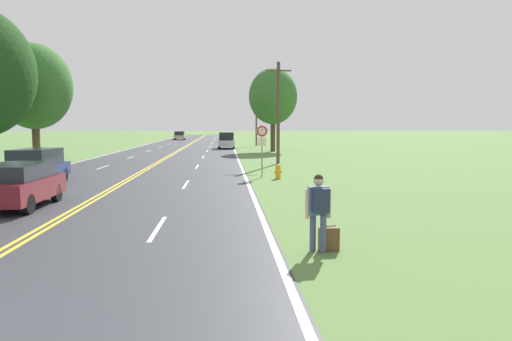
{
  "coord_description": "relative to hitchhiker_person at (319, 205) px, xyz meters",
  "views": [
    {
      "loc": [
        4.85,
        -4.66,
        2.78
      ],
      "look_at": [
        5.82,
        9.25,
        1.37
      ],
      "focal_mm": 32.0,
      "sensor_mm": 36.0,
      "label": 1
    }
  ],
  "objects": [
    {
      "name": "car_maroon_hatchback_nearest",
      "position": [
        -8.97,
        5.96,
        -0.25
      ],
      "size": [
        1.95,
        3.83,
        1.48
      ],
      "rotation": [
        0.0,
        0.0,
        1.57
      ],
      "color": "black",
      "rests_on": "ground"
    },
    {
      "name": "car_champagne_hatchback_mid_far",
      "position": [
        -10.13,
        74.45,
        -0.22
      ],
      "size": [
        1.96,
        4.3,
        1.55
      ],
      "rotation": [
        0.0,
        0.0,
        1.58
      ],
      "color": "black",
      "rests_on": "ground"
    },
    {
      "name": "hitchhiker_person",
      "position": [
        0.0,
        0.0,
        0.0
      ],
      "size": [
        0.58,
        0.42,
        1.71
      ],
      "rotation": [
        0.0,
        0.0,
        1.67
      ],
      "color": "#475175",
      "rests_on": "ground"
    },
    {
      "name": "tree_mid_treeline",
      "position": [
        -15.33,
        23.7,
        4.38
      ],
      "size": [
        5.2,
        5.2,
        8.44
      ],
      "color": "brown",
      "rests_on": "ground"
    },
    {
      "name": "car_dark_blue_hatchback_approaching",
      "position": [
        -10.74,
        12.08,
        -0.17
      ],
      "size": [
        1.93,
        3.67,
        1.67
      ],
      "rotation": [
        0.0,
        0.0,
        1.54
      ],
      "color": "black",
      "rests_on": "ground"
    },
    {
      "name": "utility_pole_far",
      "position": [
        2.21,
        50.53,
        2.69
      ],
      "size": [
        1.8,
        0.24,
        7.17
      ],
      "color": "brown",
      "rests_on": "ground"
    },
    {
      "name": "traffic_sign",
      "position": [
        -0.05,
        14.28,
        1.02
      ],
      "size": [
        0.6,
        0.1,
        2.74
      ],
      "color": "gray",
      "rests_on": "ground"
    },
    {
      "name": "suitcase",
      "position": [
        0.26,
        0.1,
        -0.79
      ],
      "size": [
        0.46,
        0.2,
        0.57
      ],
      "rotation": [
        0.0,
        0.0,
        1.67
      ],
      "color": "brown",
      "rests_on": "ground"
    },
    {
      "name": "utility_pole_midground",
      "position": [
        1.78,
        22.53,
        2.67
      ],
      "size": [
        1.8,
        0.24,
        7.13
      ],
      "color": "brown",
      "rests_on": "ground"
    },
    {
      "name": "fire_hydrant",
      "position": [
        0.72,
        13.56,
        -0.66
      ],
      "size": [
        0.44,
        0.28,
        0.76
      ],
      "color": "gold",
      "rests_on": "ground"
    },
    {
      "name": "tree_behind_sign",
      "position": [
        3.01,
        37.55,
        4.6
      ],
      "size": [
        4.98,
        4.98,
        8.54
      ],
      "color": "#473828",
      "rests_on": "ground"
    },
    {
      "name": "car_silver_suv_mid_near",
      "position": [
        -1.76,
        43.47,
        -0.06
      ],
      "size": [
        1.92,
        4.47,
        1.89
      ],
      "rotation": [
        0.0,
        0.0,
        -1.58
      ],
      "color": "black",
      "rests_on": "ground"
    }
  ]
}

